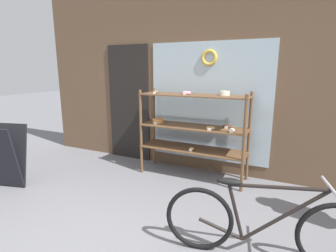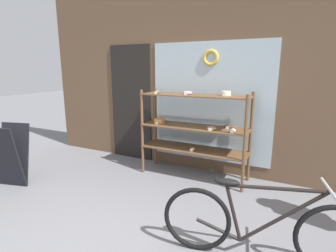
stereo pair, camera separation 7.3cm
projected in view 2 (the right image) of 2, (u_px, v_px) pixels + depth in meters
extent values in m
cube|color=brown|center=(200.00, 51.00, 4.15)|extent=(6.15, 0.08, 3.93)
cube|color=#A3B7C1|center=(210.00, 103.00, 4.20)|extent=(1.98, 0.02, 1.90)
cube|color=black|center=(131.00, 103.00, 4.87)|extent=(0.84, 0.03, 2.10)
torus|color=gold|center=(211.00, 58.00, 4.03)|extent=(0.26, 0.06, 0.26)
cylinder|color=brown|center=(142.00, 132.00, 4.22)|extent=(0.04, 0.04, 1.36)
cylinder|color=brown|center=(245.00, 145.00, 3.51)|extent=(0.04, 0.04, 1.36)
cylinder|color=brown|center=(156.00, 127.00, 4.61)|extent=(0.04, 0.04, 1.36)
cylinder|color=brown|center=(250.00, 138.00, 3.90)|extent=(0.04, 0.04, 1.36)
cube|color=brown|center=(194.00, 149.00, 4.11)|extent=(1.66, 0.49, 0.02)
cube|color=brown|center=(194.00, 127.00, 4.03)|extent=(1.66, 0.49, 0.02)
cube|color=brown|center=(195.00, 95.00, 3.93)|extent=(1.66, 0.49, 0.02)
ellipsoid|color=beige|center=(233.00, 131.00, 3.64)|extent=(0.08, 0.07, 0.06)
cube|color=white|center=(232.00, 132.00, 3.60)|extent=(0.05, 0.00, 0.04)
ellipsoid|color=tan|center=(193.00, 149.00, 4.00)|extent=(0.07, 0.06, 0.05)
cube|color=white|center=(191.00, 150.00, 3.96)|extent=(0.05, 0.00, 0.04)
torus|color=pink|center=(188.00, 93.00, 3.96)|extent=(0.14, 0.14, 0.05)
cube|color=white|center=(186.00, 94.00, 3.89)|extent=(0.05, 0.00, 0.04)
torus|color=tan|center=(212.00, 128.00, 3.81)|extent=(0.13, 0.13, 0.04)
cube|color=white|center=(210.00, 129.00, 3.75)|extent=(0.05, 0.00, 0.04)
cylinder|color=#C67F42|center=(159.00, 121.00, 4.25)|extent=(0.18, 0.18, 0.08)
cube|color=white|center=(157.00, 123.00, 4.17)|extent=(0.05, 0.00, 0.04)
cylinder|color=beige|center=(226.00, 93.00, 3.79)|extent=(0.14, 0.14, 0.06)
cube|color=white|center=(224.00, 95.00, 3.73)|extent=(0.05, 0.00, 0.04)
ellipsoid|color=brown|center=(157.00, 92.00, 4.07)|extent=(0.07, 0.06, 0.05)
cube|color=white|center=(156.00, 93.00, 4.04)|extent=(0.05, 0.00, 0.04)
torus|color=#4C2D1E|center=(229.00, 127.00, 3.91)|extent=(0.13, 0.13, 0.04)
cube|color=white|center=(227.00, 128.00, 3.85)|extent=(0.05, 0.00, 0.04)
torus|color=black|center=(197.00, 219.00, 2.44)|extent=(0.63, 0.17, 0.63)
torus|color=black|center=(334.00, 240.00, 2.14)|extent=(0.63, 0.17, 0.63)
cylinder|color=black|center=(282.00, 218.00, 2.22)|extent=(0.67, 0.16, 0.58)
cylinder|color=black|center=(276.00, 188.00, 2.18)|extent=(0.79, 0.19, 0.07)
cylinder|color=black|center=(233.00, 213.00, 2.33)|extent=(0.18, 0.06, 0.53)
cylinder|color=black|center=(218.00, 229.00, 2.40)|extent=(0.41, 0.11, 0.17)
ellipsoid|color=black|center=(227.00, 182.00, 2.28)|extent=(0.23, 0.13, 0.06)
cylinder|color=#B2B2B7|center=(330.00, 190.00, 2.07)|extent=(0.11, 0.46, 0.02)
cube|color=black|center=(5.00, 158.00, 3.69)|extent=(0.49, 0.31, 0.90)
cube|color=black|center=(15.00, 154.00, 3.86)|extent=(0.49, 0.31, 0.90)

